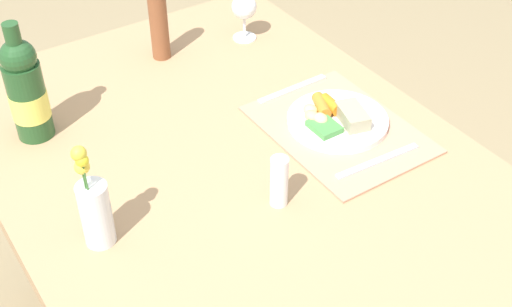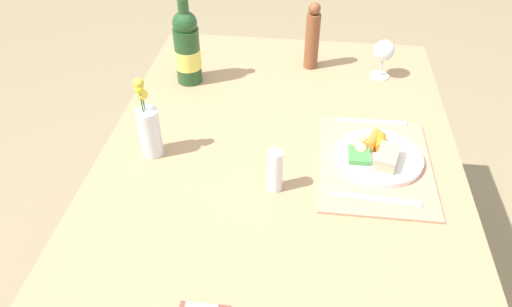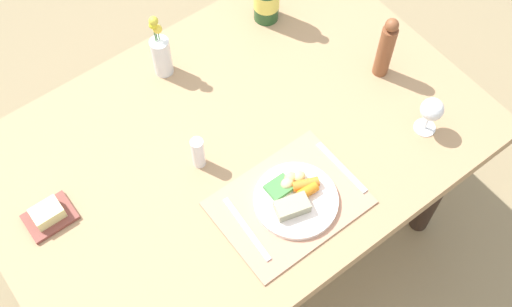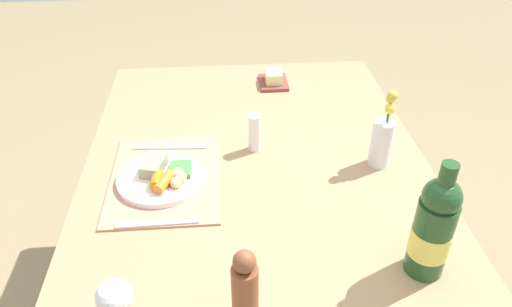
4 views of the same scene
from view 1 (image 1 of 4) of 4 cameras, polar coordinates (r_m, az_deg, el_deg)
The scene contains 10 objects.
dining_table at distance 1.53m, azimuth -0.83°, elevation -3.74°, with size 1.43×0.97×0.72m.
placemat at distance 1.59m, azimuth 6.81°, elevation 2.02°, with size 0.39×0.29×0.01m, color tan.
dinner_plate at distance 1.59m, azimuth 6.63°, elevation 2.89°, with size 0.23×0.23×0.05m.
fork at distance 1.50m, azimuth 10.01°, elevation -0.60°, with size 0.02×0.21×0.01m, color silver.
knife at distance 1.70m, azimuth 3.03°, elevation 5.36°, with size 0.02×0.20×0.01m, color silver.
wine_glass at distance 1.89m, azimuth -0.98°, elevation 11.89°, with size 0.07×0.07×0.13m.
salt_shaker at distance 1.36m, azimuth 1.92°, elevation -2.33°, with size 0.04×0.04×0.11m, color white.
flower_vase at distance 1.30m, azimuth -13.19°, elevation -4.45°, with size 0.06×0.06×0.23m.
wine_bottle at distance 1.58m, azimuth -18.44°, elevation 4.97°, with size 0.08×0.08×0.28m.
pepper_mill at distance 1.81m, azimuth -8.07°, elevation 10.92°, with size 0.05×0.05×0.23m.
Camera 1 is at (-0.94, 0.60, 1.68)m, focal length 48.45 mm.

